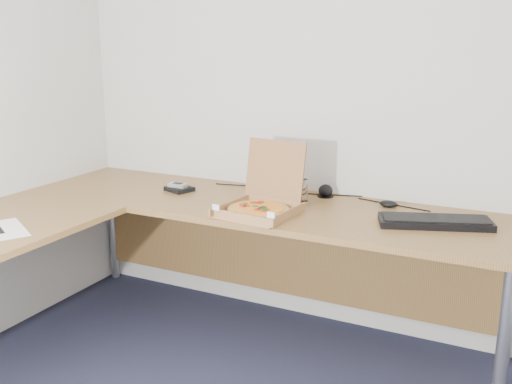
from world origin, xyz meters
The scene contains 10 objects.
room_shell centered at (0.00, 0.00, 1.25)m, with size 3.50×3.50×2.50m, color beige, non-canonical shape.
desk centered at (-0.82, 0.97, 0.70)m, with size 2.50×2.20×0.73m.
pizza_box centered at (-0.41, 1.23, 0.77)m, with size 0.32×0.37×0.32m.
drinking_glass centered at (-0.32, 1.53, 0.79)m, with size 0.06×0.06×0.11m, color white.
keyboard centered at (0.36, 1.42, 0.75)m, with size 0.48×0.17×0.03m, color black.
mouse centered at (0.11, 1.62, 0.75)m, with size 0.09×0.06×0.03m, color black.
wallet centered at (-0.99, 1.43, 0.74)m, with size 0.14×0.11×0.02m, color black.
phone centered at (-1.00, 1.43, 0.76)m, with size 0.10×0.05×0.02m, color #B2B5BA.
dome_speaker centered at (-0.24, 1.67, 0.77)m, with size 0.08×0.08×0.07m, color black.
cable_bundle centered at (-0.31, 1.68, 0.73)m, with size 0.58×0.04×0.01m, color black, non-canonical shape.
Camera 1 is at (0.75, -1.14, 1.51)m, focal length 41.05 mm.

